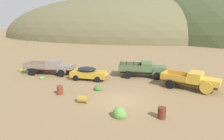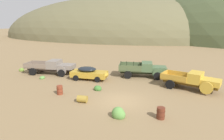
{
  "view_description": "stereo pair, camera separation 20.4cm",
  "coord_description": "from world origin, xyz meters",
  "px_view_note": "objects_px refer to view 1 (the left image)",
  "views": [
    {
      "loc": [
        4.63,
        -15.92,
        6.96
      ],
      "look_at": [
        -2.55,
        4.79,
        1.51
      ],
      "focal_mm": 31.81,
      "sensor_mm": 36.0,
      "label": 1
    },
    {
      "loc": [
        4.82,
        -15.85,
        6.96
      ],
      "look_at": [
        -2.55,
        4.79,
        1.51
      ],
      "focal_mm": 31.81,
      "sensor_mm": 36.0,
      "label": 2
    }
  ],
  "objects_px": {
    "oil_drum_tipped": "(83,99)",
    "car_mustard": "(90,73)",
    "truck_primer_gray": "(54,67)",
    "truck_faded_yellow": "(194,80)",
    "oil_drum_by_truck": "(162,113)",
    "truck_weathered_green": "(146,69)",
    "oil_drum_spare": "(60,90)"
  },
  "relations": [
    {
      "from": "oil_drum_tipped",
      "to": "car_mustard",
      "type": "bearing_deg",
      "value": 110.04
    },
    {
      "from": "truck_primer_gray",
      "to": "truck_faded_yellow",
      "type": "relative_size",
      "value": 1.14
    },
    {
      "from": "car_mustard",
      "to": "oil_drum_by_truck",
      "type": "height_order",
      "value": "car_mustard"
    },
    {
      "from": "truck_primer_gray",
      "to": "truck_weathered_green",
      "type": "distance_m",
      "value": 12.14
    },
    {
      "from": "oil_drum_spare",
      "to": "oil_drum_tipped",
      "type": "bearing_deg",
      "value": -18.53
    },
    {
      "from": "truck_primer_gray",
      "to": "oil_drum_tipped",
      "type": "bearing_deg",
      "value": -51.41
    },
    {
      "from": "truck_faded_yellow",
      "to": "oil_drum_spare",
      "type": "distance_m",
      "value": 13.58
    },
    {
      "from": "oil_drum_spare",
      "to": "truck_weathered_green",
      "type": "bearing_deg",
      "value": 53.12
    },
    {
      "from": "truck_faded_yellow",
      "to": "oil_drum_tipped",
      "type": "distance_m",
      "value": 11.53
    },
    {
      "from": "car_mustard",
      "to": "oil_drum_tipped",
      "type": "bearing_deg",
      "value": -75.57
    },
    {
      "from": "car_mustard",
      "to": "truck_weathered_green",
      "type": "distance_m",
      "value": 7.05
    },
    {
      "from": "car_mustard",
      "to": "oil_drum_tipped",
      "type": "xyz_separation_m",
      "value": [
        2.39,
        -6.55,
        -0.51
      ]
    },
    {
      "from": "car_mustard",
      "to": "truck_faded_yellow",
      "type": "height_order",
      "value": "truck_faded_yellow"
    },
    {
      "from": "oil_drum_spare",
      "to": "car_mustard",
      "type": "bearing_deg",
      "value": 83.94
    },
    {
      "from": "truck_weathered_green",
      "to": "truck_faded_yellow",
      "type": "bearing_deg",
      "value": -40.92
    },
    {
      "from": "truck_weathered_green",
      "to": "oil_drum_tipped",
      "type": "bearing_deg",
      "value": -121.43
    },
    {
      "from": "oil_drum_tipped",
      "to": "oil_drum_spare",
      "type": "distance_m",
      "value": 3.14
    },
    {
      "from": "oil_drum_tipped",
      "to": "truck_primer_gray",
      "type": "bearing_deg",
      "value": 137.98
    },
    {
      "from": "truck_primer_gray",
      "to": "oil_drum_by_truck",
      "type": "distance_m",
      "value": 16.91
    },
    {
      "from": "car_mustard",
      "to": "oil_drum_spare",
      "type": "height_order",
      "value": "car_mustard"
    },
    {
      "from": "oil_drum_by_truck",
      "to": "oil_drum_spare",
      "type": "height_order",
      "value": "oil_drum_spare"
    },
    {
      "from": "truck_primer_gray",
      "to": "truck_faded_yellow",
      "type": "height_order",
      "value": "same"
    },
    {
      "from": "car_mustard",
      "to": "oil_drum_tipped",
      "type": "relative_size",
      "value": 5.19
    },
    {
      "from": "truck_faded_yellow",
      "to": "oil_drum_spare",
      "type": "height_order",
      "value": "truck_faded_yellow"
    },
    {
      "from": "oil_drum_tipped",
      "to": "oil_drum_spare",
      "type": "height_order",
      "value": "oil_drum_spare"
    },
    {
      "from": "truck_primer_gray",
      "to": "oil_drum_spare",
      "type": "bearing_deg",
      "value": -60.33
    },
    {
      "from": "truck_primer_gray",
      "to": "car_mustard",
      "type": "distance_m",
      "value": 5.73
    },
    {
      "from": "truck_primer_gray",
      "to": "truck_faded_yellow",
      "type": "xyz_separation_m",
      "value": [
        17.37,
        -0.5,
        0.0
      ]
    },
    {
      "from": "car_mustard",
      "to": "oil_drum_spare",
      "type": "relative_size",
      "value": 5.36
    },
    {
      "from": "truck_primer_gray",
      "to": "oil_drum_tipped",
      "type": "relative_size",
      "value": 7.5
    },
    {
      "from": "oil_drum_by_truck",
      "to": "truck_weathered_green",
      "type": "bearing_deg",
      "value": 105.8
    },
    {
      "from": "truck_faded_yellow",
      "to": "truck_weathered_green",
      "type": "bearing_deg",
      "value": 165.16
    }
  ]
}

